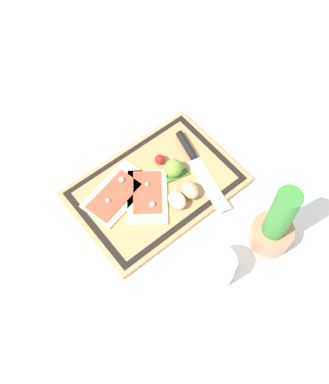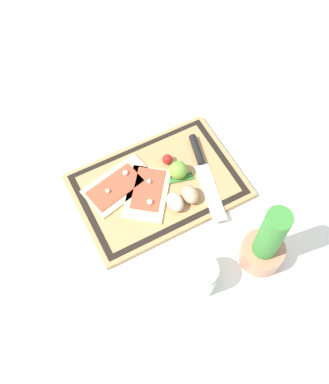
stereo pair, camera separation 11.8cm
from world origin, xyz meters
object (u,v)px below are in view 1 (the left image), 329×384
herb_pot (275,226)px  egg_brown (190,190)px  egg_pink (177,200)px  pizza_slice_near (117,193)px  cherry_tomato_red (160,159)px  knife (193,157)px  pizza_slice_far (147,196)px  lime (174,169)px  sauce_jar (218,268)px

herb_pot → egg_brown: bearing=-70.7°
egg_pink → egg_brown: bearing=-177.8°
pizza_slice_near → cherry_tomato_red: bearing=-177.6°
knife → egg_pink: size_ratio=4.86×
pizza_slice_far → cherry_tomato_red: cherry_tomato_red is taller
egg_brown → lime: size_ratio=1.10×
cherry_tomato_red → herb_pot: size_ratio=0.12×
egg_brown → lime: bearing=-96.1°
cherry_tomato_red → sauce_jar: size_ratio=0.30×
egg_pink → herb_pot: bearing=119.2°
lime → cherry_tomato_red: size_ratio=1.78×
cherry_tomato_red → knife: bearing=147.9°
herb_pot → lime: bearing=-76.7°
pizza_slice_far → egg_pink: egg_pink is taller
egg_brown → herb_pot: herb_pot is taller
knife → egg_pink: 0.16m
egg_pink → pizza_slice_near: bearing=-49.2°
lime → egg_brown: bearing=83.9°
egg_pink → sauce_jar: bearing=78.0°
lime → pizza_slice_near: bearing=-16.8°
lime → knife: bearing=-176.1°
sauce_jar → pizza_slice_far: bearing=-89.1°
cherry_tomato_red → herb_pot: (-0.08, 0.37, 0.05)m
pizza_slice_near → cherry_tomato_red: 0.16m
pizza_slice_near → egg_pink: size_ratio=3.70×
pizza_slice_far → cherry_tomato_red: 0.12m
lime → herb_pot: size_ratio=0.21×
pizza_slice_near → herb_pot: herb_pot is taller
lime → sauce_jar: 0.31m
egg_brown → herb_pot: 0.25m
egg_pink → sauce_jar: sauce_jar is taller
lime → sauce_jar: bearing=70.9°
lime → sauce_jar: size_ratio=0.54×
herb_pot → knife: bearing=-90.5°
egg_pink → lime: size_ratio=1.10×
knife → lime: bearing=3.9°
herb_pot → sauce_jar: (0.18, -0.02, -0.04)m
pizza_slice_near → knife: size_ratio=0.76×
pizza_slice_near → knife: bearing=169.4°
pizza_slice_far → lime: lime is taller
herb_pot → pizza_slice_far: bearing=-59.2°
egg_brown → herb_pot: bearing=109.3°
egg_brown → knife: bearing=-135.9°
egg_brown → cherry_tomato_red: bearing=-90.6°
pizza_slice_far → sauce_jar: (-0.00, 0.28, 0.02)m
herb_pot → sauce_jar: 0.18m
lime → herb_pot: (-0.07, 0.31, 0.04)m
pizza_slice_near → pizza_slice_far: same height
cherry_tomato_red → egg_pink: bearing=70.3°
egg_pink → herb_pot: herb_pot is taller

